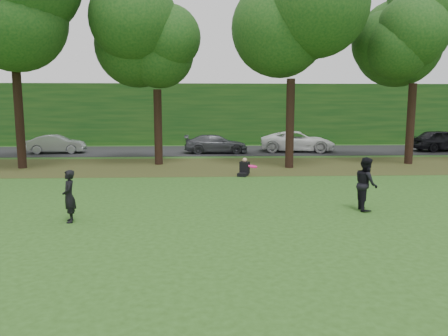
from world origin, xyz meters
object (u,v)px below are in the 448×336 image
at_px(player_left, 69,196).
at_px(frisbee, 253,166).
at_px(player_right, 366,184).
at_px(seated_person, 244,169).

distance_m(player_left, frisbee, 5.32).
height_order(player_left, frisbee, frisbee).
bearing_deg(player_left, player_right, 79.49).
bearing_deg(seated_person, frisbee, -71.56).
distance_m(player_left, player_right, 8.93).
bearing_deg(frisbee, player_right, 6.98).
relative_size(player_left, frisbee, 3.89).
bearing_deg(frisbee, player_left, -173.88).
bearing_deg(player_right, seated_person, 29.36).
relative_size(player_right, seated_person, 2.02).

